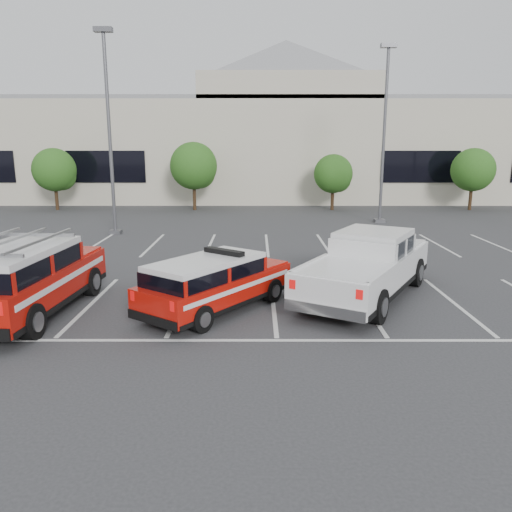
{
  "coord_description": "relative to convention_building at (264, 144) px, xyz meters",
  "views": [
    {
      "loc": [
        -0.49,
        -14.14,
        4.61
      ],
      "look_at": [
        -0.51,
        1.82,
        1.05
      ],
      "focal_mm": 35.0,
      "sensor_mm": 36.0,
      "label": 1
    }
  ],
  "objects": [
    {
      "name": "fire_chief_suv",
      "position": [
        -1.84,
        -32.49,
        -4.02
      ],
      "size": [
        4.33,
        4.98,
        1.72
      ],
      "rotation": [
        0.0,
        0.0,
        -0.64
      ],
      "color": "#AF1008",
      "rests_on": "ground"
    },
    {
      "name": "tree_right",
      "position": [
        14.91,
        -9.82,
        -1.95
      ],
      "size": [
        3.07,
        3.07,
        4.42
      ],
      "color": "#3F2B19",
      "rests_on": "ground"
    },
    {
      "name": "convention_building",
      "position": [
        0.0,
        0.0,
        0.0
      ],
      "size": [
        60.0,
        16.99,
        13.2
      ],
      "color": "beige",
      "rests_on": "ground"
    },
    {
      "name": "light_pole_mid",
      "position": [
        6.82,
        -15.86,
        0.47
      ],
      "size": [
        0.9,
        0.6,
        10.24
      ],
      "color": "#59595E",
      "rests_on": "ground"
    },
    {
      "name": "stall_markings",
      "position": [
        -0.18,
        -27.36,
        -4.71
      ],
      "size": [
        23.0,
        15.0,
        0.01
      ],
      "primitive_type": "cube",
      "color": "silver",
      "rests_on": "ground"
    },
    {
      "name": "tree_left",
      "position": [
        -15.09,
        -9.82,
        -1.95
      ],
      "size": [
        3.07,
        3.07,
        4.42
      ],
      "color": "#3F2B19",
      "rests_on": "ground"
    },
    {
      "name": "white_pickup",
      "position": [
        2.72,
        -31.14,
        -3.92
      ],
      "size": [
        5.25,
        6.78,
        2.01
      ],
      "rotation": [
        0.0,
        0.0,
        -0.53
      ],
      "color": "silver",
      "rests_on": "ground"
    },
    {
      "name": "tree_mid_right",
      "position": [
        4.91,
        -9.82,
        -2.22
      ],
      "size": [
        2.77,
        2.77,
        3.99
      ],
      "color": "#3F2B19",
      "rests_on": "ground"
    },
    {
      "name": "ground",
      "position": [
        -0.18,
        -31.86,
        -4.72
      ],
      "size": [
        120.0,
        120.0,
        0.0
      ],
      "primitive_type": "plane",
      "color": "#303033",
      "rests_on": "ground"
    },
    {
      "name": "light_pole_left",
      "position": [
        -8.18,
        -19.86,
        0.47
      ],
      "size": [
        0.9,
        0.6,
        10.24
      ],
      "color": "#59595E",
      "rests_on": "ground"
    },
    {
      "name": "tree_mid_left",
      "position": [
        -5.09,
        -9.82,
        -1.68
      ],
      "size": [
        3.37,
        3.37,
        4.85
      ],
      "color": "#3F2B19",
      "rests_on": "ground"
    },
    {
      "name": "ladder_suv",
      "position": [
        -7.0,
        -32.86,
        -3.82
      ],
      "size": [
        2.63,
        5.83,
        2.24
      ],
      "rotation": [
        0.0,
        0.0,
        -0.07
      ],
      "color": "#AF1008",
      "rests_on": "ground"
    }
  ]
}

